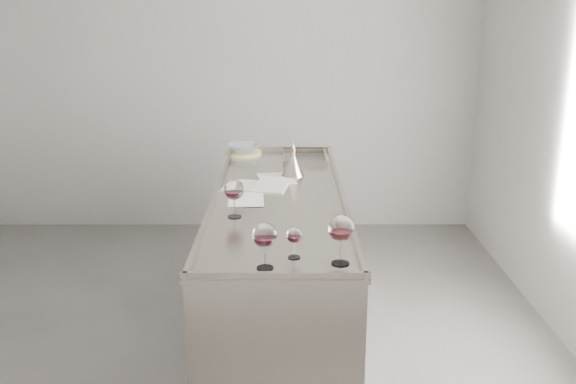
{
  "coord_description": "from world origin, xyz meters",
  "views": [
    {
      "loc": [
        0.55,
        -3.28,
        2.0
      ],
      "look_at": [
        0.55,
        0.09,
        1.02
      ],
      "focal_mm": 40.0,
      "sensor_mm": 36.0,
      "label": 1
    }
  ],
  "objects_px": {
    "ceramic_bowl": "(243,148)",
    "wine_funnel": "(293,165)",
    "wine_glass_left": "(234,190)",
    "notebook": "(256,186)",
    "counter": "(279,270)",
    "wine_glass_right": "(341,229)",
    "wine_glass_small": "(294,236)",
    "wine_glass_middle": "(265,236)"
  },
  "relations": [
    {
      "from": "ceramic_bowl",
      "to": "wine_funnel",
      "type": "xyz_separation_m",
      "value": [
        0.36,
        -0.63,
        0.02
      ]
    },
    {
      "from": "wine_glass_left",
      "to": "notebook",
      "type": "height_order",
      "value": "wine_glass_left"
    },
    {
      "from": "counter",
      "to": "notebook",
      "type": "height_order",
      "value": "counter"
    },
    {
      "from": "wine_glass_left",
      "to": "wine_glass_right",
      "type": "xyz_separation_m",
      "value": [
        0.5,
        -0.63,
        0.01
      ]
    },
    {
      "from": "wine_glass_right",
      "to": "wine_glass_left",
      "type": "bearing_deg",
      "value": 128.39
    },
    {
      "from": "wine_glass_small",
      "to": "ceramic_bowl",
      "type": "distance_m",
      "value": 2.07
    },
    {
      "from": "wine_glass_left",
      "to": "ceramic_bowl",
      "type": "xyz_separation_m",
      "value": [
        -0.05,
        1.48,
        -0.1
      ]
    },
    {
      "from": "wine_glass_middle",
      "to": "ceramic_bowl",
      "type": "bearing_deg",
      "value": 96.07
    },
    {
      "from": "wine_glass_middle",
      "to": "notebook",
      "type": "distance_m",
      "value": 1.27
    },
    {
      "from": "counter",
      "to": "wine_funnel",
      "type": "bearing_deg",
      "value": 79.1
    },
    {
      "from": "counter",
      "to": "wine_glass_left",
      "type": "height_order",
      "value": "wine_glass_left"
    },
    {
      "from": "wine_glass_left",
      "to": "wine_funnel",
      "type": "height_order",
      "value": "wine_funnel"
    },
    {
      "from": "wine_glass_small",
      "to": "wine_glass_middle",
      "type": "bearing_deg",
      "value": -136.75
    },
    {
      "from": "notebook",
      "to": "wine_glass_right",
      "type": "bearing_deg",
      "value": -61.29
    },
    {
      "from": "wine_glass_middle",
      "to": "wine_glass_left",
      "type": "bearing_deg",
      "value": 104.89
    },
    {
      "from": "wine_glass_right",
      "to": "wine_funnel",
      "type": "bearing_deg",
      "value": 97.22
    },
    {
      "from": "wine_glass_small",
      "to": "counter",
      "type": "bearing_deg",
      "value": 94.64
    },
    {
      "from": "wine_glass_left",
      "to": "wine_glass_small",
      "type": "xyz_separation_m",
      "value": [
        0.3,
        -0.56,
        -0.05
      ]
    },
    {
      "from": "wine_glass_left",
      "to": "notebook",
      "type": "xyz_separation_m",
      "value": [
        0.08,
        0.57,
        -0.14
      ]
    },
    {
      "from": "wine_glass_middle",
      "to": "notebook",
      "type": "height_order",
      "value": "wine_glass_middle"
    },
    {
      "from": "wine_glass_left",
      "to": "wine_glass_middle",
      "type": "distance_m",
      "value": 0.7
    },
    {
      "from": "notebook",
      "to": "wine_glass_small",
      "type": "bearing_deg",
      "value": -69.38
    },
    {
      "from": "wine_glass_small",
      "to": "wine_funnel",
      "type": "bearing_deg",
      "value": 89.65
    },
    {
      "from": "ceramic_bowl",
      "to": "wine_glass_small",
      "type": "bearing_deg",
      "value": -80.19
    },
    {
      "from": "counter",
      "to": "wine_glass_right",
      "type": "distance_m",
      "value": 1.24
    },
    {
      "from": "wine_glass_small",
      "to": "ceramic_bowl",
      "type": "xyz_separation_m",
      "value": [
        -0.35,
        2.04,
        -0.05
      ]
    },
    {
      "from": "counter",
      "to": "ceramic_bowl",
      "type": "height_order",
      "value": "ceramic_bowl"
    },
    {
      "from": "wine_glass_right",
      "to": "ceramic_bowl",
      "type": "height_order",
      "value": "wine_glass_right"
    },
    {
      "from": "wine_glass_left",
      "to": "ceramic_bowl",
      "type": "relative_size",
      "value": 0.88
    },
    {
      "from": "wine_glass_left",
      "to": "wine_funnel",
      "type": "distance_m",
      "value": 0.91
    },
    {
      "from": "wine_glass_middle",
      "to": "wine_glass_right",
      "type": "relative_size",
      "value": 0.91
    },
    {
      "from": "wine_glass_small",
      "to": "wine_glass_left",
      "type": "bearing_deg",
      "value": 118.37
    },
    {
      "from": "wine_glass_left",
      "to": "wine_glass_right",
      "type": "relative_size",
      "value": 0.93
    },
    {
      "from": "counter",
      "to": "wine_glass_left",
      "type": "distance_m",
      "value": 0.77
    },
    {
      "from": "counter",
      "to": "wine_funnel",
      "type": "xyz_separation_m",
      "value": [
        0.09,
        0.45,
        0.54
      ]
    },
    {
      "from": "wine_glass_small",
      "to": "wine_funnel",
      "type": "distance_m",
      "value": 1.42
    },
    {
      "from": "wine_glass_small",
      "to": "wine_funnel",
      "type": "height_order",
      "value": "wine_funnel"
    },
    {
      "from": "counter",
      "to": "wine_glass_middle",
      "type": "distance_m",
      "value": 1.24
    },
    {
      "from": "wine_glass_middle",
      "to": "notebook",
      "type": "relative_size",
      "value": 0.49
    },
    {
      "from": "wine_glass_right",
      "to": "counter",
      "type": "bearing_deg",
      "value": 104.9
    },
    {
      "from": "notebook",
      "to": "wine_glass_left",
      "type": "bearing_deg",
      "value": -88.64
    },
    {
      "from": "wine_glass_right",
      "to": "notebook",
      "type": "height_order",
      "value": "wine_glass_right"
    }
  ]
}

